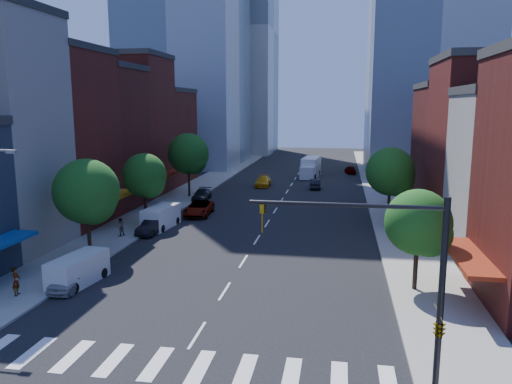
# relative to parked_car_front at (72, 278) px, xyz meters

# --- Properties ---
(ground) EXTENTS (220.00, 220.00, 0.00)m
(ground) POSITION_rel_parked_car_front_xyz_m (9.50, -4.89, -0.66)
(ground) COLOR black
(ground) RESTS_ON ground
(sidewalk_left) EXTENTS (5.00, 120.00, 0.15)m
(sidewalk_left) POSITION_rel_parked_car_front_xyz_m (-3.00, 35.11, -0.59)
(sidewalk_left) COLOR gray
(sidewalk_left) RESTS_ON ground
(sidewalk_right) EXTENTS (5.00, 120.00, 0.15)m
(sidewalk_right) POSITION_rel_parked_car_front_xyz_m (22.00, 35.11, -0.59)
(sidewalk_right) COLOR gray
(sidewalk_right) RESTS_ON ground
(crosswalk) EXTENTS (19.00, 3.00, 0.01)m
(crosswalk) POSITION_rel_parked_car_front_xyz_m (9.50, -7.89, -0.66)
(crosswalk) COLOR silver
(crosswalk) RESTS_ON ground
(bldg_left_2) EXTENTS (12.00, 9.00, 16.00)m
(bldg_left_2) POSITION_rel_parked_car_front_xyz_m (-11.50, 15.61, 7.34)
(bldg_left_2) COLOR #5D1A16
(bldg_left_2) RESTS_ON ground
(bldg_left_3) EXTENTS (12.00, 8.00, 15.00)m
(bldg_left_3) POSITION_rel_parked_car_front_xyz_m (-11.50, 24.11, 6.84)
(bldg_left_3) COLOR #4F1413
(bldg_left_3) RESTS_ON ground
(bldg_left_4) EXTENTS (12.00, 9.00, 17.00)m
(bldg_left_4) POSITION_rel_parked_car_front_xyz_m (-11.50, 32.61, 7.84)
(bldg_left_4) COLOR #5D1A16
(bldg_left_4) RESTS_ON ground
(bldg_left_5) EXTENTS (12.00, 10.00, 13.00)m
(bldg_left_5) POSITION_rel_parked_car_front_xyz_m (-11.50, 42.11, 5.84)
(bldg_left_5) COLOR #4F1413
(bldg_left_5) RESTS_ON ground
(bldg_right_2) EXTENTS (12.00, 10.00, 15.00)m
(bldg_right_2) POSITION_rel_parked_car_front_xyz_m (30.50, 19.11, 6.84)
(bldg_right_2) COLOR #5D1A16
(bldg_right_2) RESTS_ON ground
(bldg_right_3) EXTENTS (12.00, 10.00, 13.00)m
(bldg_right_3) POSITION_rel_parked_car_front_xyz_m (30.50, 29.11, 5.84)
(bldg_right_3) COLOR #4F1413
(bldg_right_3) RESTS_ON ground
(tower_far_w) EXTENTS (18.00, 18.00, 56.00)m
(tower_far_w) POSITION_rel_parked_car_front_xyz_m (-8.50, 90.11, 27.34)
(tower_far_w) COLOR #9EA5AD
(tower_far_w) RESTS_ON ground
(traffic_signal) EXTENTS (7.24, 2.24, 8.00)m
(traffic_signal) POSITION_rel_parked_car_front_xyz_m (19.44, -9.39, 3.49)
(traffic_signal) COLOR black
(traffic_signal) RESTS_ON sidewalk_right
(tree_left_near) EXTENTS (4.80, 4.80, 7.30)m
(tree_left_near) POSITION_rel_parked_car_front_xyz_m (-1.85, 6.04, 4.20)
(tree_left_near) COLOR black
(tree_left_near) RESTS_ON sidewalk_left
(tree_left_mid) EXTENTS (4.20, 4.20, 6.65)m
(tree_left_mid) POSITION_rel_parked_car_front_xyz_m (-1.85, 17.04, 3.86)
(tree_left_mid) COLOR black
(tree_left_mid) RESTS_ON sidewalk_left
(tree_left_far) EXTENTS (5.00, 5.00, 7.75)m
(tree_left_far) POSITION_rel_parked_car_front_xyz_m (-1.85, 31.04, 4.54)
(tree_left_far) COLOR black
(tree_left_far) RESTS_ON sidewalk_left
(tree_right_near) EXTENTS (4.00, 4.00, 6.20)m
(tree_right_near) POSITION_rel_parked_car_front_xyz_m (21.15, 3.04, 3.53)
(tree_right_near) COLOR black
(tree_right_near) RESTS_ON sidewalk_right
(tree_right_far) EXTENTS (4.60, 4.60, 7.20)m
(tree_right_far) POSITION_rel_parked_car_front_xyz_m (21.15, 21.04, 4.20)
(tree_right_far) COLOR black
(tree_right_far) RESTS_ON sidewalk_right
(parked_car_front) EXTENTS (1.59, 3.90, 1.32)m
(parked_car_front) POSITION_rel_parked_car_front_xyz_m (0.00, 0.00, 0.00)
(parked_car_front) COLOR #9E9DA2
(parked_car_front) RESTS_ON ground
(parked_car_second) EXTENTS (1.82, 4.14, 1.32)m
(parked_car_second) POSITION_rel_parked_car_front_xyz_m (0.00, 13.58, -0.00)
(parked_car_second) COLOR black
(parked_car_second) RESTS_ON ground
(parked_car_third) EXTENTS (2.78, 5.46, 1.48)m
(parked_car_third) POSITION_rel_parked_car_front_xyz_m (2.00, 21.48, 0.08)
(parked_car_third) COLOR #999999
(parked_car_third) RESTS_ON ground
(parked_car_rear) EXTENTS (2.05, 4.49, 1.27)m
(parked_car_rear) POSITION_rel_parked_car_front_xyz_m (0.00, 29.69, -0.02)
(parked_car_rear) COLOR black
(parked_car_rear) RESTS_ON ground
(cargo_van_near) EXTENTS (2.34, 4.62, 1.88)m
(cargo_van_near) POSITION_rel_parked_car_front_xyz_m (-0.02, 0.70, 0.27)
(cargo_van_near) COLOR silver
(cargo_van_near) RESTS_ON ground
(cargo_van_far) EXTENTS (2.35, 4.89, 2.01)m
(cargo_van_far) POSITION_rel_parked_car_front_xyz_m (-0.01, 15.72, 0.33)
(cargo_van_far) COLOR white
(cargo_van_far) RESTS_ON ground
(taxi) EXTENTS (2.14, 4.88, 1.39)m
(taxi) POSITION_rel_parked_car_front_xyz_m (5.74, 40.87, 0.03)
(taxi) COLOR #DC9D0B
(taxi) RESTS_ON ground
(traffic_car_oncoming) EXTENTS (1.70, 4.11, 1.32)m
(traffic_car_oncoming) POSITION_rel_parked_car_front_xyz_m (12.98, 40.23, 0.00)
(traffic_car_oncoming) COLOR black
(traffic_car_oncoming) RESTS_ON ground
(traffic_car_far) EXTENTS (2.01, 3.93, 1.28)m
(traffic_car_far) POSITION_rel_parked_car_front_xyz_m (18.00, 56.38, -0.02)
(traffic_car_far) COLOR #999999
(traffic_car_far) RESTS_ON ground
(box_truck) EXTENTS (2.97, 7.84, 3.08)m
(box_truck) POSITION_rel_parked_car_front_xyz_m (11.73, 50.99, 0.80)
(box_truck) COLOR silver
(box_truck) RESTS_ON ground
(pedestrian_near) EXTENTS (0.56, 0.71, 1.73)m
(pedestrian_near) POSITION_rel_parked_car_front_xyz_m (-2.43, -1.93, 0.35)
(pedestrian_near) COLOR #999999
(pedestrian_near) RESTS_ON sidewalk_left
(pedestrian_far) EXTENTS (0.90, 0.95, 1.55)m
(pedestrian_far) POSITION_rel_parked_car_front_xyz_m (-2.22, 11.84, 0.26)
(pedestrian_far) COLOR #999999
(pedestrian_far) RESTS_ON sidewalk_left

